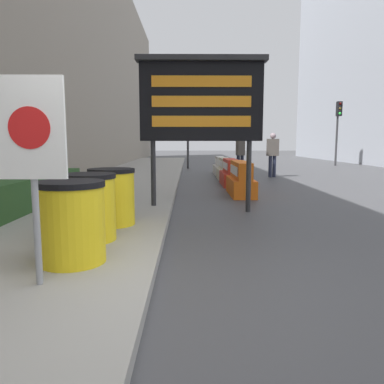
{
  "coord_description": "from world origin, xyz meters",
  "views": [
    {
      "loc": [
        0.34,
        -3.18,
        1.39
      ],
      "look_at": [
        0.42,
        5.78,
        0.2
      ],
      "focal_mm": 35.0,
      "sensor_mm": 36.0,
      "label": 1
    }
  ],
  "objects": [
    {
      "name": "ground_plane",
      "position": [
        0.0,
        0.0,
        0.0
      ],
      "size": [
        120.0,
        120.0,
        0.0
      ],
      "primitive_type": "plane",
      "color": "#3F3F42"
    },
    {
      "name": "traffic_light_near_curb",
      "position": [
        0.3,
        16.79,
        2.9
      ],
      "size": [
        0.28,
        0.45,
        4.01
      ],
      "color": "#2D2D30",
      "rests_on": "ground_plane"
    },
    {
      "name": "building_left_facade",
      "position": [
        -3.75,
        9.8,
        5.59
      ],
      "size": [
        0.4,
        50.4,
        11.19
      ],
      "color": "gray",
      "rests_on": "ground_plane"
    },
    {
      "name": "barrel_drum_middle",
      "position": [
        -0.95,
        1.6,
        0.56
      ],
      "size": [
        0.71,
        0.71,
        0.87
      ],
      "color": "yellow",
      "rests_on": "sidewalk_left"
    },
    {
      "name": "pedestrian_worker",
      "position": [
        3.71,
        11.85,
        1.04
      ],
      "size": [
        0.48,
        0.31,
        1.76
      ],
      "rotation": [
        0.0,
        0.0,
        3.06
      ],
      "color": "#23283D",
      "rests_on": "ground_plane"
    },
    {
      "name": "barrel_drum_back",
      "position": [
        -0.84,
        2.52,
        0.56
      ],
      "size": [
        0.71,
        0.71,
        0.87
      ],
      "color": "yellow",
      "rests_on": "sidewalk_left"
    },
    {
      "name": "jersey_barrier_orange_far",
      "position": [
        1.72,
        6.66,
        0.39
      ],
      "size": [
        0.59,
        1.83,
        0.89
      ],
      "color": "orange",
      "rests_on": "ground_plane"
    },
    {
      "name": "jersey_barrier_cream",
      "position": [
        1.72,
        10.92,
        0.35
      ],
      "size": [
        0.57,
        1.67,
        0.8
      ],
      "color": "beige",
      "rests_on": "ground_plane"
    },
    {
      "name": "jersey_barrier_red_striped",
      "position": [
        1.72,
        8.97,
        0.37
      ],
      "size": [
        0.62,
        1.78,
        0.85
      ],
      "color": "red",
      "rests_on": "ground_plane"
    },
    {
      "name": "warning_sign",
      "position": [
        -1.0,
        0.04,
        1.38
      ],
      "size": [
        0.59,
        0.08,
        1.82
      ],
      "color": "gray",
      "rests_on": "sidewalk_left"
    },
    {
      "name": "pedestrian_passerby",
      "position": [
        2.49,
        12.42,
        1.05
      ],
      "size": [
        0.33,
        0.5,
        1.77
      ],
      "rotation": [
        0.0,
        0.0,
        1.7
      ],
      "color": "#23283D",
      "rests_on": "ground_plane"
    },
    {
      "name": "jersey_barrier_white",
      "position": [
        1.72,
        13.12,
        0.34
      ],
      "size": [
        0.55,
        1.87,
        0.77
      ],
      "color": "silver",
      "rests_on": "ground_plane"
    },
    {
      "name": "barrel_drum_foreground",
      "position": [
        -0.89,
        0.67,
        0.56
      ],
      "size": [
        0.71,
        0.71,
        0.87
      ],
      "color": "yellow",
      "rests_on": "sidewalk_left"
    },
    {
      "name": "traffic_light_far_side",
      "position": [
        9.18,
        19.17,
        2.74
      ],
      "size": [
        0.28,
        0.45,
        3.76
      ],
      "color": "#2D2D30",
      "rests_on": "ground_plane"
    },
    {
      "name": "traffic_cone_near",
      "position": [
        2.29,
        9.02,
        0.31
      ],
      "size": [
        0.35,
        0.35,
        0.63
      ],
      "color": "black",
      "rests_on": "ground_plane"
    },
    {
      "name": "hedge_strip",
      "position": [
        -2.95,
        3.96,
        0.43
      ],
      "size": [
        0.9,
        5.26,
        0.6
      ],
      "color": "#284C23",
      "rests_on": "sidewalk_left"
    },
    {
      "name": "message_board",
      "position": [
        0.59,
        4.26,
        2.2
      ],
      "size": [
        2.51,
        0.36,
        3.02
      ],
      "color": "#28282B",
      "rests_on": "ground_plane"
    }
  ]
}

